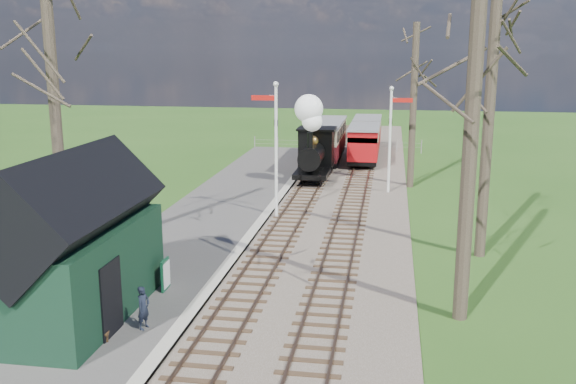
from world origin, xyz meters
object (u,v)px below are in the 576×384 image
semaphore_near (275,140)px  red_carriage_a (364,144)px  locomotive (314,144)px  red_carriage_b (367,133)px  semaphore_far (392,132)px  person (143,308)px  coach (325,140)px  station_shed (73,246)px  sign_board (165,274)px  bench (99,320)px

semaphore_near → red_carriage_a: bearing=76.8°
locomotive → red_carriage_b: size_ratio=1.01×
semaphore_far → person: size_ratio=4.76×
semaphore_near → person: size_ratio=5.17×
red_carriage_b → coach: bearing=-115.4°
semaphore_near → red_carriage_a: (3.37, 14.32, -2.17)m
person → station_shed: bearing=92.3°
locomotive → sign_board: size_ratio=5.06×
station_shed → locomotive: (4.29, 20.28, 0.02)m
station_shed → semaphore_far: (8.67, 18.00, 1.08)m
station_shed → person: size_ratio=5.24×
coach → red_carriage_a: (2.60, -0.02, -0.21)m
coach → semaphore_far: bearing=-62.3°
locomotive → station_shed: bearing=-101.9°
coach → person: coach is taller
station_shed → red_carriage_b: station_shed is taller
red_carriage_a → bench: 27.94m
locomotive → red_carriage_a: (2.61, 6.05, -0.83)m
semaphore_near → semaphore_far: bearing=49.4°
station_shed → coach: size_ratio=0.79×
coach → semaphore_near: bearing=-93.1°
semaphore_near → bench: 13.57m
station_shed → red_carriage_b: (6.90, 31.82, -0.81)m
semaphore_near → red_carriage_b: semaphore_near is taller
semaphore_near → sign_board: bearing=-100.1°
locomotive → bench: size_ratio=3.55×
red_carriage_a → red_carriage_b: same height
semaphore_far → sign_board: (-6.88, -15.69, -2.66)m
coach → sign_board: size_ratio=8.09×
station_shed → person: station_shed is taller
sign_board → red_carriage_b: bearing=80.2°
station_shed → coach: station_shed is taller
semaphore_near → locomotive: size_ratio=1.24×
locomotive → red_carriage_b: (2.61, 11.55, -0.83)m
semaphore_near → station_shed: bearing=-106.4°
red_carriage_a → coach: bearing=179.5°
coach → red_carriage_a: bearing=-0.5°
red_carriage_a → bench: red_carriage_a is taller
locomotive → red_carriage_b: 11.87m
semaphore_far → semaphore_near: bearing=-130.6°
semaphore_near → red_carriage_b: (3.37, 19.82, -2.17)m
semaphore_far → locomotive: semaphore_far is taller
red_carriage_a → bench: size_ratio=3.50×
semaphore_near → semaphore_far: semaphore_near is taller
locomotive → red_carriage_a: 6.64m
semaphore_near → bench: (-2.39, -13.00, -3.06)m
red_carriage_b → semaphore_near: bearing=-99.6°
station_shed → sign_board: station_shed is taller
semaphore_far → red_carriage_b: 14.06m
station_shed → coach: bearing=80.7°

